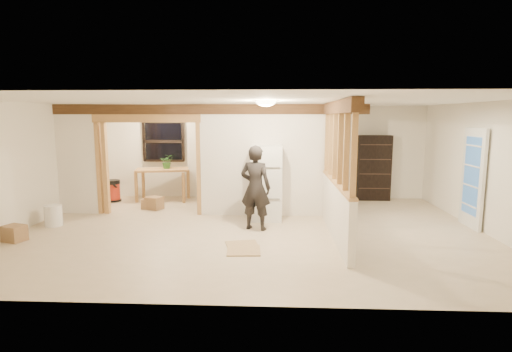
# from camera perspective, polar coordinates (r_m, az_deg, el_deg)

# --- Properties ---
(floor) EXTENTS (9.00, 6.50, 0.01)m
(floor) POSITION_cam_1_polar(r_m,az_deg,el_deg) (7.99, -0.73, -7.67)
(floor) COLOR beige
(floor) RESTS_ON ground
(ceiling) EXTENTS (9.00, 6.50, 0.01)m
(ceiling) POSITION_cam_1_polar(r_m,az_deg,el_deg) (7.68, -0.76, 10.59)
(ceiling) COLOR white
(wall_back) EXTENTS (9.00, 0.01, 2.50)m
(wall_back) POSITION_cam_1_polar(r_m,az_deg,el_deg) (10.97, 0.29, 3.39)
(wall_back) COLOR silver
(wall_back) RESTS_ON floor
(wall_front) EXTENTS (9.00, 0.01, 2.50)m
(wall_front) POSITION_cam_1_polar(r_m,az_deg,el_deg) (4.54, -3.24, -3.75)
(wall_front) COLOR silver
(wall_front) RESTS_ON floor
(wall_left) EXTENTS (0.01, 6.50, 2.50)m
(wall_left) POSITION_cam_1_polar(r_m,az_deg,el_deg) (9.18, -30.04, 1.29)
(wall_left) COLOR silver
(wall_left) RESTS_ON floor
(wall_right) EXTENTS (0.01, 6.50, 2.50)m
(wall_right) POSITION_cam_1_polar(r_m,az_deg,el_deg) (8.71, 30.29, 0.95)
(wall_right) COLOR silver
(wall_right) RESTS_ON floor
(partition_left_stub) EXTENTS (0.90, 0.12, 2.50)m
(partition_left_stub) POSITION_cam_1_polar(r_m,az_deg,el_deg) (9.99, -24.17, 2.17)
(partition_left_stub) COLOR silver
(partition_left_stub) RESTS_ON floor
(partition_center) EXTENTS (2.80, 0.12, 2.50)m
(partition_center) POSITION_cam_1_polar(r_m,az_deg,el_deg) (8.92, 1.01, 2.24)
(partition_center) COLOR silver
(partition_center) RESTS_ON floor
(doorway_frame) EXTENTS (2.46, 0.14, 2.20)m
(doorway_frame) POSITION_cam_1_polar(r_m,az_deg,el_deg) (9.38, -15.08, 1.33)
(doorway_frame) COLOR #B4854C
(doorway_frame) RESTS_ON floor
(header_beam_back) EXTENTS (7.00, 0.18, 0.22)m
(header_beam_back) POSITION_cam_1_polar(r_m,az_deg,el_deg) (8.99, -6.75, 9.44)
(header_beam_back) COLOR #4C301A
(header_beam_back) RESTS_ON ceiling
(header_beam_right) EXTENTS (0.18, 3.30, 0.22)m
(header_beam_right) POSITION_cam_1_polar(r_m,az_deg,el_deg) (7.35, 11.76, 9.58)
(header_beam_right) COLOR #4C301A
(header_beam_right) RESTS_ON ceiling
(pony_wall) EXTENTS (0.12, 3.20, 1.00)m
(pony_wall) POSITION_cam_1_polar(r_m,az_deg,el_deg) (7.55, 11.34, -4.83)
(pony_wall) COLOR silver
(pony_wall) RESTS_ON floor
(stud_partition) EXTENTS (0.14, 3.20, 1.32)m
(stud_partition) POSITION_cam_1_polar(r_m,az_deg,el_deg) (7.37, 11.60, 3.98)
(stud_partition) COLOR #B4854C
(stud_partition) RESTS_ON pony_wall
(window_back) EXTENTS (1.12, 0.10, 1.10)m
(window_back) POSITION_cam_1_polar(r_m,az_deg,el_deg) (11.28, -13.09, 4.84)
(window_back) COLOR black
(window_back) RESTS_ON wall_back
(french_door) EXTENTS (0.12, 0.86, 2.00)m
(french_door) POSITION_cam_1_polar(r_m,az_deg,el_deg) (9.06, 28.57, -0.28)
(french_door) COLOR white
(french_door) RESTS_ON floor
(ceiling_dome_main) EXTENTS (0.36, 0.36, 0.16)m
(ceiling_dome_main) POSITION_cam_1_polar(r_m,az_deg,el_deg) (7.17, 1.42, 10.59)
(ceiling_dome_main) COLOR #FFEABF
(ceiling_dome_main) RESTS_ON ceiling
(ceiling_dome_util) EXTENTS (0.32, 0.32, 0.14)m
(ceiling_dome_util) POSITION_cam_1_polar(r_m,az_deg,el_deg) (10.40, -14.04, 9.65)
(ceiling_dome_util) COLOR #FFEABF
(ceiling_dome_util) RESTS_ON ceiling
(hanging_bulb) EXTENTS (0.07, 0.07, 0.07)m
(hanging_bulb) POSITION_cam_1_polar(r_m,az_deg,el_deg) (9.59, -12.30, 8.05)
(hanging_bulb) COLOR #FFD88C
(hanging_bulb) RESTS_ON ceiling
(refrigerator) EXTENTS (0.66, 0.64, 1.61)m
(refrigerator) POSITION_cam_1_polar(r_m,az_deg,el_deg) (8.60, 1.51, -1.00)
(refrigerator) COLOR white
(refrigerator) RESTS_ON floor
(woman) EXTENTS (0.70, 0.55, 1.68)m
(woman) POSITION_cam_1_polar(r_m,az_deg,el_deg) (7.81, -0.08, -1.69)
(woman) COLOR black
(woman) RESTS_ON floor
(work_table) EXTENTS (1.47, 0.95, 0.86)m
(work_table) POSITION_cam_1_polar(r_m,az_deg,el_deg) (10.92, -13.17, -1.20)
(work_table) COLOR #B4854C
(work_table) RESTS_ON floor
(potted_plant) EXTENTS (0.39, 0.35, 0.38)m
(potted_plant) POSITION_cam_1_polar(r_m,az_deg,el_deg) (10.82, -12.58, 2.03)
(potted_plant) COLOR #295A25
(potted_plant) RESTS_ON work_table
(shop_vac) EXTENTS (0.54, 0.54, 0.58)m
(shop_vac) POSITION_cam_1_polar(r_m,az_deg,el_deg) (11.21, -19.83, -1.97)
(shop_vac) COLOR maroon
(shop_vac) RESTS_ON floor
(bookshelf) EXTENTS (0.87, 0.29, 1.74)m
(bookshelf) POSITION_cam_1_polar(r_m,az_deg,el_deg) (11.10, 16.48, 1.12)
(bookshelf) COLOR black
(bookshelf) RESTS_ON floor
(bucket) EXTENTS (0.40, 0.40, 0.43)m
(bucket) POSITION_cam_1_polar(r_m,az_deg,el_deg) (9.17, -26.96, -5.07)
(bucket) COLOR white
(bucket) RESTS_ON floor
(box_util_a) EXTENTS (0.45, 0.42, 0.30)m
(box_util_a) POSITION_cam_1_polar(r_m,az_deg,el_deg) (9.98, -14.31, -3.75)
(box_util_a) COLOR olive
(box_util_a) RESTS_ON floor
(box_util_b) EXTENTS (0.27, 0.27, 0.24)m
(box_util_b) POSITION_cam_1_polar(r_m,az_deg,el_deg) (10.07, -15.20, -3.86)
(box_util_b) COLOR olive
(box_util_b) RESTS_ON floor
(box_front) EXTENTS (0.43, 0.38, 0.29)m
(box_front) POSITION_cam_1_polar(r_m,az_deg,el_deg) (8.43, -31.26, -7.01)
(box_front) COLOR olive
(box_front) RESTS_ON floor
(floor_panel_near) EXTENTS (0.58, 0.58, 0.02)m
(floor_panel_near) POSITION_cam_1_polar(r_m,az_deg,el_deg) (6.75, -1.77, -10.58)
(floor_panel_near) COLOR tan
(floor_panel_near) RESTS_ON floor
(floor_panel_far) EXTENTS (0.62, 0.54, 0.02)m
(floor_panel_far) POSITION_cam_1_polar(r_m,az_deg,el_deg) (7.06, -2.02, -9.74)
(floor_panel_far) COLOR tan
(floor_panel_far) RESTS_ON floor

